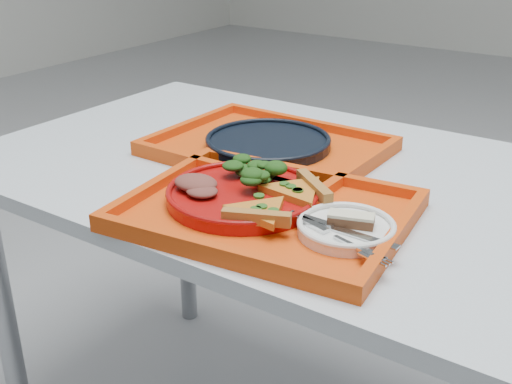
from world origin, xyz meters
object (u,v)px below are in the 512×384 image
Objects in this scene: dessert_bar at (351,220)px; dinner_plate at (243,197)px; tray_far at (268,150)px; tray_main at (267,215)px; navy_plate at (268,144)px.

dinner_plate is at bearing 160.23° from dessert_bar.
tray_main is at bearing -56.53° from tray_far.
dinner_plate is 0.20m from dessert_bar.
dinner_plate is 0.27m from navy_plate.
tray_main and tray_far have the same top height.
navy_plate is (-0.11, 0.25, -0.00)m from dinner_plate.
dinner_plate reaches higher than tray_far.
navy_plate is at bearing 114.30° from dinner_plate.
dinner_plate is 3.47× the size of dessert_bar.
navy_plate reaches higher than tray_far.
navy_plate is 0.41m from dessert_bar.
tray_main is at bearing 163.71° from dessert_bar.
navy_plate is (-0.17, 0.26, 0.01)m from tray_main.
dessert_bar is at bearing -38.04° from tray_far.
tray_far is 1.73× the size of dinner_plate.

